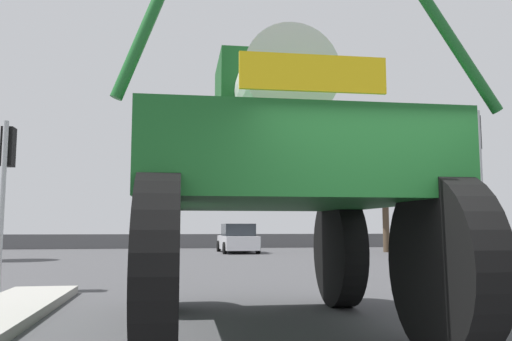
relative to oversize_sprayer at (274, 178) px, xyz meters
The scene contains 7 objects.
ground_plane 14.65m from the oversize_sprayer, 87.49° to the left, with size 120.00×120.00×0.00m, color #424244.
oversize_sprayer is the anchor object (origin of this frame).
sedan_ahead 20.87m from the oversize_sprayer, 84.05° to the left, with size 1.95×4.14×1.52m.
traffic_signal_near_left 6.78m from the oversize_sprayer, 135.40° to the left, with size 0.24×0.54×3.55m.
traffic_signal_near_right 7.70m from the oversize_sprayer, 38.33° to the left, with size 0.24×0.54×4.17m.
bare_tree_right 22.60m from the oversize_sprayer, 63.04° to the left, with size 3.54×3.54×5.86m.
roadside_barrier 27.19m from the oversize_sprayer, 88.66° to the left, with size 32.58×0.24×0.90m, color #59595B.
Camera 1 is at (-2.00, -3.34, 1.32)m, focal length 36.50 mm.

